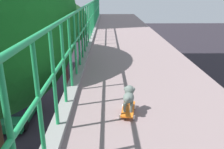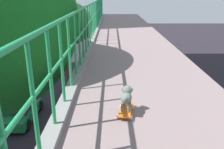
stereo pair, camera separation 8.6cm
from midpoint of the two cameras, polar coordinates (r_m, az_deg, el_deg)
name	(u,v)px [view 1 (the left image)]	position (r m, az deg, el deg)	size (l,w,h in m)	color
green_railing	(50,119)	(2.68, -15.63, -10.36)	(0.20, 32.05, 1.29)	gray
car_green_fifth	(18,111)	(16.08, -22.06, -8.13)	(1.88, 4.01, 1.36)	#176737
city_bus	(18,51)	(26.14, -22.00, 5.35)	(2.49, 10.21, 3.56)	white
roadside_tree_far	(62,25)	(16.36, -12.09, 11.75)	(3.60, 3.60, 7.16)	brown
toy_skateboard	(128,109)	(3.36, 3.20, -8.43)	(0.27, 0.49, 0.08)	orange
small_dog	(129,95)	(3.29, 3.35, -5.09)	(0.19, 0.36, 0.31)	slate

